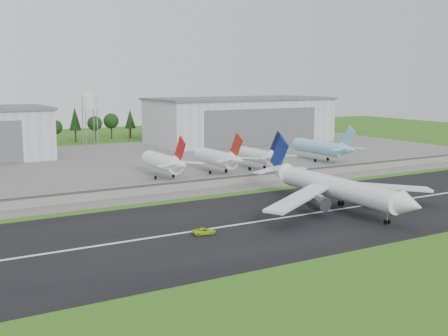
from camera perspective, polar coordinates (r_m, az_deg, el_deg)
ground at (r=143.28m, az=10.91°, el=-5.49°), size 600.00×600.00×0.00m
runway at (r=150.70m, az=8.41°, el=-4.68°), size 320.00×60.00×0.10m
runway_centerline at (r=150.68m, az=8.41°, el=-4.66°), size 220.00×1.00×0.02m
apron at (r=244.81m, az=-7.81°, el=0.63°), size 320.00×150.00×0.10m
blast_fence at (r=186.78m, az=-0.19°, el=-1.36°), size 240.00×0.61×3.50m
hangar_east at (r=317.38m, az=1.64°, el=4.91°), size 102.00×47.00×25.20m
water_tower at (r=302.11m, az=-13.53°, el=6.72°), size 8.40×8.40×29.40m
utility_poles at (r=319.70m, az=-13.29°, el=2.42°), size 230.00×3.00×12.00m
treeline at (r=334.00m, az=-14.04°, el=2.67°), size 320.00×16.00×22.00m
main_airliner at (r=155.82m, az=11.51°, el=-2.48°), size 57.27×59.13×18.17m
ground_vehicle at (r=130.05m, az=-2.01°, el=-6.44°), size 5.71×3.32×1.50m
parked_jet_red_a at (r=200.25m, az=-5.93°, el=0.58°), size 7.36×31.29×16.75m
parked_jet_red_b at (r=210.21m, az=-0.41°, el=1.03°), size 7.36×31.29×16.72m
parked_jet_navy at (r=219.42m, az=3.61°, el=1.29°), size 7.36×31.29×16.50m
parked_jet_skyblue at (r=245.45m, az=10.13°, el=2.05°), size 7.36×37.29×16.80m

